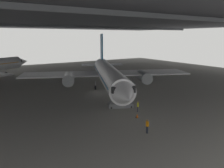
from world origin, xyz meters
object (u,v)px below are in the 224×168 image
object	(u,v)px
boarding_stairs	(121,103)
crew_worker_by_stairs	(138,106)
airplane_main	(108,75)
crew_worker_near_nose	(147,125)
traffic_cone_orange	(137,116)

from	to	relation	value
boarding_stairs	crew_worker_by_stairs	distance (m)	3.33
crew_worker_by_stairs	airplane_main	bearing A→B (deg)	77.46
crew_worker_near_nose	crew_worker_by_stairs	distance (m)	7.41
airplane_main	crew_worker_near_nose	size ratio (longest dim) A/B	20.86
boarding_stairs	traffic_cone_orange	size ratio (longest dim) A/B	7.81
boarding_stairs	traffic_cone_orange	distance (m)	5.20
crew_worker_near_nose	traffic_cone_orange	distance (m)	5.03
boarding_stairs	crew_worker_by_stairs	bearing A→B (deg)	-76.56
crew_worker_near_nose	crew_worker_by_stairs	size ratio (longest dim) A/B	1.03
airplane_main	crew_worker_by_stairs	bearing A→B (deg)	-102.54
airplane_main	traffic_cone_orange	distance (m)	15.75
airplane_main	traffic_cone_orange	xyz separation A→B (m)	(-4.49, -14.76, -3.19)
crew_worker_near_nose	traffic_cone_orange	size ratio (longest dim) A/B	2.82
crew_worker_by_stairs	traffic_cone_orange	bearing A→B (deg)	-130.94
crew_worker_near_nose	boarding_stairs	bearing A→B (deg)	72.44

